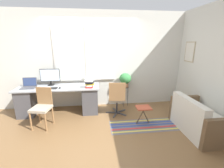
% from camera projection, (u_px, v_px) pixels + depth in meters
% --- Properties ---
extents(ground_plane, '(14.00, 14.00, 0.00)m').
position_uv_depth(ground_plane, '(93.00, 116.00, 3.90)').
color(ground_plane, brown).
extents(wall_back_with_window, '(9.00, 0.12, 2.70)m').
position_uv_depth(wall_back_with_window, '(91.00, 61.00, 4.27)').
color(wall_back_with_window, silver).
rests_on(wall_back_with_window, ground_plane).
extents(wall_right_with_picture, '(0.08, 9.00, 2.70)m').
position_uv_depth(wall_right_with_picture, '(197.00, 63.00, 3.84)').
color(wall_right_with_picture, silver).
rests_on(wall_right_with_picture, ground_plane).
extents(desk, '(2.11, 0.69, 0.73)m').
position_uv_depth(desk, '(60.00, 99.00, 4.02)').
color(desk, '#9EA3A8').
rests_on(desk, ground_plane).
extents(laptop, '(0.35, 0.28, 0.25)m').
position_uv_depth(laptop, '(29.00, 86.00, 3.84)').
color(laptop, '#4C4C51').
rests_on(laptop, desk).
extents(monitor, '(0.51, 0.17, 0.44)m').
position_uv_depth(monitor, '(50.00, 76.00, 4.01)').
color(monitor, black).
rests_on(monitor, desk).
extents(keyboard, '(0.41, 0.15, 0.02)m').
position_uv_depth(keyboard, '(49.00, 88.00, 3.76)').
color(keyboard, black).
rests_on(keyboard, desk).
extents(mouse, '(0.05, 0.08, 0.04)m').
position_uv_depth(mouse, '(60.00, 88.00, 3.78)').
color(mouse, black).
rests_on(mouse, desk).
extents(desk_lamp, '(0.14, 0.14, 0.43)m').
position_uv_depth(desk_lamp, '(91.00, 74.00, 4.11)').
color(desk_lamp, white).
rests_on(desk_lamp, desk).
extents(book_stack, '(0.24, 0.19, 0.20)m').
position_uv_depth(book_stack, '(89.00, 84.00, 3.81)').
color(book_stack, red).
rests_on(book_stack, desk).
extents(desk_chair_wooden, '(0.46, 0.47, 0.88)m').
position_uv_depth(desk_chair_wooden, '(42.00, 106.00, 3.37)').
color(desk_chair_wooden, olive).
rests_on(desk_chair_wooden, ground_plane).
extents(office_chair_swivel, '(0.57, 0.57, 0.91)m').
position_uv_depth(office_chair_swivel, '(117.00, 98.00, 3.89)').
color(office_chair_swivel, '#47474C').
rests_on(office_chair_swivel, ground_plane).
extents(couch_loveseat, '(0.70, 1.22, 0.75)m').
position_uv_depth(couch_loveseat, '(198.00, 120.00, 3.16)').
color(couch_loveseat, silver).
rests_on(couch_loveseat, ground_plane).
extents(plant_stand, '(0.20, 0.20, 0.60)m').
position_uv_depth(plant_stand, '(125.00, 90.00, 4.42)').
color(plant_stand, '#333338').
rests_on(plant_stand, ground_plane).
extents(potted_plant, '(0.34, 0.34, 0.41)m').
position_uv_depth(potted_plant, '(125.00, 79.00, 4.33)').
color(potted_plant, '#9E6B4C').
rests_on(potted_plant, plant_stand).
extents(floor_rug_striped, '(1.57, 0.58, 0.01)m').
position_uv_depth(floor_rug_striped, '(144.00, 125.00, 3.46)').
color(floor_rug_striped, slate).
rests_on(floor_rug_striped, ground_plane).
extents(folding_stool, '(0.34, 0.28, 0.43)m').
position_uv_depth(folding_stool, '(143.00, 109.00, 3.46)').
color(folding_stool, '#B24C33').
rests_on(folding_stool, ground_plane).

